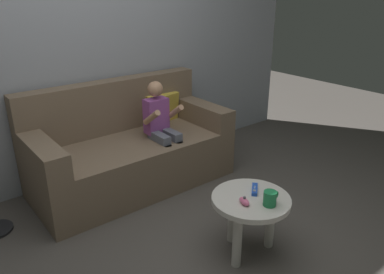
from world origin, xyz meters
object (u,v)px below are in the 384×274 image
(game_remote_blue_near_edge, at_px, (255,189))
(nunchuk_pink, at_px, (244,201))
(coffee_mug, at_px, (270,198))
(coffee_table, at_px, (250,208))
(person_seated_on_couch, at_px, (162,127))
(couch, at_px, (130,150))

(game_remote_blue_near_edge, height_order, nunchuk_pink, nunchuk_pink)
(coffee_mug, bearing_deg, coffee_table, 98.99)
(person_seated_on_couch, xyz_separation_m, game_remote_blue_near_edge, (-0.04, -1.13, -0.10))
(game_remote_blue_near_edge, distance_m, nunchuk_pink, 0.18)
(person_seated_on_couch, xyz_separation_m, coffee_mug, (-0.09, -1.30, -0.07))
(person_seated_on_couch, relative_size, coffee_mug, 7.80)
(person_seated_on_couch, distance_m, game_remote_blue_near_edge, 1.14)
(nunchuk_pink, bearing_deg, couch, 90.80)
(couch, distance_m, game_remote_blue_near_edge, 1.33)
(game_remote_blue_near_edge, relative_size, coffee_mug, 1.10)
(coffee_table, height_order, game_remote_blue_near_edge, game_remote_blue_near_edge)
(couch, distance_m, coffee_table, 1.35)
(coffee_table, bearing_deg, game_remote_blue_near_edge, 24.09)
(couch, relative_size, person_seated_on_couch, 1.87)
(couch, height_order, coffee_table, couch)
(coffee_table, xyz_separation_m, game_remote_blue_near_edge, (0.08, 0.03, 0.10))
(couch, distance_m, person_seated_on_couch, 0.36)
(coffee_table, distance_m, game_remote_blue_near_edge, 0.13)
(coffee_table, distance_m, nunchuk_pink, 0.14)
(couch, height_order, nunchuk_pink, couch)
(person_seated_on_couch, bearing_deg, nunchuk_pink, -99.92)
(person_seated_on_couch, height_order, nunchuk_pink, person_seated_on_couch)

